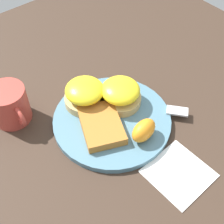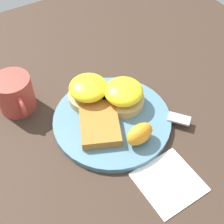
{
  "view_description": "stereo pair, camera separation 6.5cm",
  "coord_description": "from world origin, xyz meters",
  "px_view_note": "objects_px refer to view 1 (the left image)",
  "views": [
    {
      "loc": [
        0.33,
        -0.27,
        0.53
      ],
      "look_at": [
        0.0,
        0.0,
        0.03
      ],
      "focal_mm": 50.0,
      "sensor_mm": 36.0,
      "label": 1
    },
    {
      "loc": [
        0.36,
        -0.22,
        0.53
      ],
      "look_at": [
        0.0,
        0.0,
        0.03
      ],
      "focal_mm": 50.0,
      "sensor_mm": 36.0,
      "label": 2
    }
  ],
  "objects_px": {
    "hashbrown_patty": "(101,125)",
    "orange_wedge": "(144,130)",
    "sandwich_benedict_right": "(85,94)",
    "fork": "(143,106)",
    "sandwich_benedict_left": "(120,94)",
    "cup": "(10,105)"
  },
  "relations": [
    {
      "from": "sandwich_benedict_left",
      "to": "cup",
      "type": "height_order",
      "value": "cup"
    },
    {
      "from": "sandwich_benedict_left",
      "to": "hashbrown_patty",
      "type": "xyz_separation_m",
      "value": [
        0.03,
        -0.08,
        -0.02
      ]
    },
    {
      "from": "hashbrown_patty",
      "to": "fork",
      "type": "height_order",
      "value": "hashbrown_patty"
    },
    {
      "from": "sandwich_benedict_left",
      "to": "hashbrown_patty",
      "type": "bearing_deg",
      "value": -68.74
    },
    {
      "from": "sandwich_benedict_right",
      "to": "cup",
      "type": "xyz_separation_m",
      "value": [
        -0.08,
        -0.14,
        -0.0
      ]
    },
    {
      "from": "sandwich_benedict_right",
      "to": "fork",
      "type": "xyz_separation_m",
      "value": [
        0.09,
        0.09,
        -0.02
      ]
    },
    {
      "from": "sandwich_benedict_right",
      "to": "hashbrown_patty",
      "type": "relative_size",
      "value": 0.82
    },
    {
      "from": "sandwich_benedict_left",
      "to": "hashbrown_patty",
      "type": "distance_m",
      "value": 0.08
    },
    {
      "from": "orange_wedge",
      "to": "fork",
      "type": "distance_m",
      "value": 0.08
    },
    {
      "from": "sandwich_benedict_right",
      "to": "orange_wedge",
      "type": "distance_m",
      "value": 0.16
    },
    {
      "from": "sandwich_benedict_left",
      "to": "orange_wedge",
      "type": "bearing_deg",
      "value": -14.52
    },
    {
      "from": "cup",
      "to": "sandwich_benedict_left",
      "type": "bearing_deg",
      "value": 58.33
    },
    {
      "from": "hashbrown_patty",
      "to": "orange_wedge",
      "type": "bearing_deg",
      "value": 35.19
    },
    {
      "from": "sandwich_benedict_right",
      "to": "hashbrown_patty",
      "type": "distance_m",
      "value": 0.08
    },
    {
      "from": "sandwich_benedict_left",
      "to": "sandwich_benedict_right",
      "type": "height_order",
      "value": "same"
    },
    {
      "from": "sandwich_benedict_right",
      "to": "cup",
      "type": "height_order",
      "value": "cup"
    },
    {
      "from": "sandwich_benedict_left",
      "to": "sandwich_benedict_right",
      "type": "bearing_deg",
      "value": -129.48
    },
    {
      "from": "sandwich_benedict_right",
      "to": "fork",
      "type": "relative_size",
      "value": 0.5
    },
    {
      "from": "sandwich_benedict_left",
      "to": "fork",
      "type": "xyz_separation_m",
      "value": [
        0.04,
        0.03,
        -0.02
      ]
    },
    {
      "from": "sandwich_benedict_left",
      "to": "fork",
      "type": "relative_size",
      "value": 0.5
    },
    {
      "from": "sandwich_benedict_left",
      "to": "fork",
      "type": "bearing_deg",
      "value": 34.54
    },
    {
      "from": "hashbrown_patty",
      "to": "fork",
      "type": "relative_size",
      "value": 0.61
    }
  ]
}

